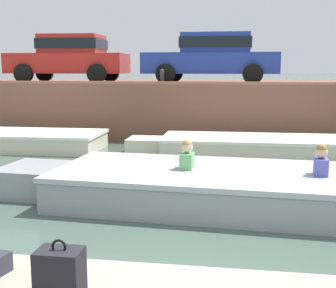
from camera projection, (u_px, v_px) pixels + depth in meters
ground_plane at (217, 188)px, 8.65m from camera, size 400.00×400.00×0.00m
far_quay_wall at (230, 106)px, 16.53m from camera, size 60.00×6.00×1.73m
far_wall_coping at (228, 83)px, 13.57m from camera, size 60.00×0.24×0.08m
boat_moored_west_cream at (9, 140)px, 12.85m from camera, size 5.59×1.97×0.48m
boat_moored_central_cream at (249, 146)px, 11.97m from camera, size 5.86×1.91×0.46m
motorboat_passing at (223, 188)px, 7.57m from camera, size 7.38×2.75×1.06m
car_leftmost_red at (70, 57)px, 15.42m from camera, size 3.90×2.09×1.54m
car_left_inner_blue at (213, 56)px, 14.69m from camera, size 4.19×1.98×1.54m
mooring_bollard_mid at (162, 76)px, 13.97m from camera, size 0.15×0.15×0.45m
backpack_on_ledge at (61, 276)px, 2.88m from camera, size 0.28×0.24×0.41m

